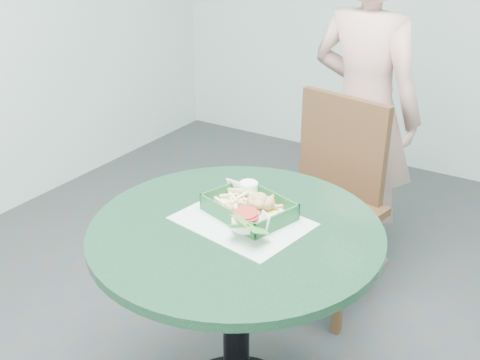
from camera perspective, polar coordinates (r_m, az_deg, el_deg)
The scene contains 9 objects.
cafe_table at distance 1.85m, azimuth -0.41°, elevation -9.78°, with size 0.92×0.92×0.75m.
dining_chair at distance 2.55m, azimuth 9.10°, elevation -0.79°, with size 0.45×0.45×0.93m.
diner_person at distance 2.74m, azimuth 12.49°, elevation 7.65°, with size 0.61×0.40×1.67m, color tan.
placemat at distance 1.78m, azimuth 0.25°, elevation -4.77°, with size 0.39×0.29×0.00m, color silver.
food_basket at distance 1.81m, azimuth 0.91°, elevation -3.65°, with size 0.27×0.19×0.05m.
crab_sandwich at distance 1.79m, azimuth 2.15°, elevation -2.94°, with size 0.13×0.13×0.07m.
fries_pile at distance 1.83m, azimuth -0.90°, elevation -2.62°, with size 0.11×0.12×0.04m, color #F7E199, non-canonical shape.
sauce_ramekin at distance 1.88m, azimuth -0.04°, elevation -1.28°, with size 0.06×0.06×0.04m.
garnish_cup at distance 1.70m, azimuth 1.76°, elevation -4.78°, with size 0.13×0.13×0.05m.
Camera 1 is at (0.81, -1.28, 1.65)m, focal length 42.00 mm.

